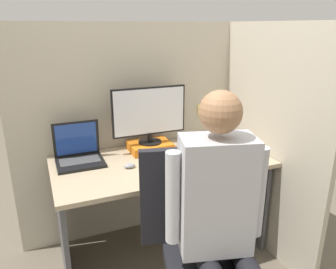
{
  "coord_description": "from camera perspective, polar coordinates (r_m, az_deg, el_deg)",
  "views": [
    {
      "loc": [
        -0.77,
        -1.61,
        1.65
      ],
      "look_at": [
        -0.03,
        0.19,
        1.0
      ],
      "focal_mm": 35.0,
      "sensor_mm": 36.0,
      "label": 1
    }
  ],
  "objects": [
    {
      "name": "monitor",
      "position": [
        2.4,
        -3.28,
        3.69
      ],
      "size": [
        0.56,
        0.17,
        0.42
      ],
      "color": "black",
      "rests_on": "paper_box"
    },
    {
      "name": "office_chair",
      "position": [
        1.82,
        5.38,
        -18.77
      ],
      "size": [
        0.57,
        0.61,
        1.05
      ],
      "color": "black",
      "rests_on": "ground"
    },
    {
      "name": "stapler",
      "position": [
        2.72,
        11.05,
        -0.73
      ],
      "size": [
        0.04,
        0.15,
        0.04
      ],
      "color": "#2D2D33",
      "rests_on": "desk"
    },
    {
      "name": "cubicle_panel_back",
      "position": [
        2.63,
        -4.35,
        0.47
      ],
      "size": [
        1.99,
        0.05,
        1.68
      ],
      "color": "#B7AD99",
      "rests_on": "ground"
    },
    {
      "name": "coffee_mug",
      "position": [
        2.6,
        4.83,
        -0.83
      ],
      "size": [
        0.09,
        0.09,
        0.08
      ],
      "color": "teal",
      "rests_on": "desk"
    },
    {
      "name": "person",
      "position": [
        1.59,
        9.44,
        -13.6
      ],
      "size": [
        0.47,
        0.45,
        1.39
      ],
      "color": "black",
      "rests_on": "ground"
    },
    {
      "name": "paper_box",
      "position": [
        2.47,
        -3.15,
        -2.09
      ],
      "size": [
        0.31,
        0.23,
        0.06
      ],
      "color": "orange",
      "rests_on": "desk"
    },
    {
      "name": "carrot_toy",
      "position": [
        2.22,
        3.94,
        -4.8
      ],
      "size": [
        0.05,
        0.14,
        0.05
      ],
      "color": "orange",
      "rests_on": "desk"
    },
    {
      "name": "laptop",
      "position": [
        2.33,
        -15.23,
        -3.48
      ],
      "size": [
        0.31,
        0.26,
        0.28
      ],
      "color": "black",
      "rests_on": "desk"
    },
    {
      "name": "desk",
      "position": [
        2.39,
        -1.15,
        -8.53
      ],
      "size": [
        1.49,
        0.74,
        0.75
      ],
      "color": "tan",
      "rests_on": "ground"
    },
    {
      "name": "mouse",
      "position": [
        2.19,
        -6.68,
        -5.44
      ],
      "size": [
        0.07,
        0.05,
        0.03
      ],
      "color": "gray",
      "rests_on": "desk"
    },
    {
      "name": "cubicle_panel_right",
      "position": [
        2.58,
        15.49,
        -0.5
      ],
      "size": [
        0.04,
        1.39,
        1.68
      ],
      "color": "#B7AD99",
      "rests_on": "ground"
    }
  ]
}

